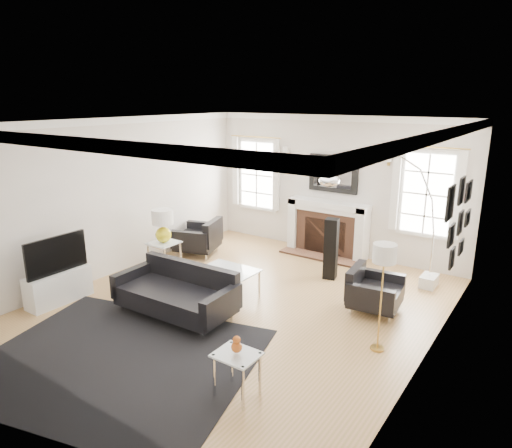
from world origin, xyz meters
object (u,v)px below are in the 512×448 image
Objects in this scene: armchair_left at (200,238)px; arc_floor_lamp at (383,216)px; fireplace at (327,229)px; sofa at (178,293)px; gourd_lamp at (163,224)px; coffee_table at (223,274)px; armchair_right at (372,292)px.

armchair_left is 0.46× the size of arc_floor_lamp.
arc_floor_lamp is (1.51, -1.13, 0.74)m from fireplace.
armchair_left reaches higher than sofa.
fireplace is 3.32m from gourd_lamp.
sofa is at bearing -99.64° from coffee_table.
sofa is 2.03× the size of coffee_table.
armchair_left is 1.24× the size of armchair_right.
fireplace is 0.72× the size of arc_floor_lamp.
armchair_right is 3.89m from gourd_lamp.
fireplace is at bearing 131.06° from armchair_right.
arc_floor_lamp reaches higher than armchair_right.
sofa is 2.71m from armchair_left.
coffee_table is at bearing -138.97° from arc_floor_lamp.
coffee_table is 1.73m from gourd_lamp.
armchair_right is 1.42× the size of gourd_lamp.
sofa is 1.96m from gourd_lamp.
coffee_table is (0.15, 0.88, 0.05)m from sofa.
fireplace is at bearing 80.75° from sofa.
sofa reaches higher than armchair_right.
armchair_right is at bearing 21.61° from coffee_table.
coffee_table is (-2.18, -0.86, 0.07)m from armchair_right.
coffee_table is (-0.46, -2.84, -0.16)m from fireplace.
gourd_lamp is (-2.08, -2.56, 0.36)m from fireplace.
coffee_table is 0.39× the size of arc_floor_lamp.
sofa reaches higher than coffee_table.
sofa is 0.90m from coffee_table.
arc_floor_lamp is (-0.21, 0.85, 0.97)m from armchair_right.
gourd_lamp is (-1.47, 1.16, 0.58)m from sofa.
gourd_lamp reaches higher than armchair_right.
fireplace is 1.92× the size of armchair_right.
sofa is 2.91m from armchair_right.
armchair_right reaches higher than coffee_table.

